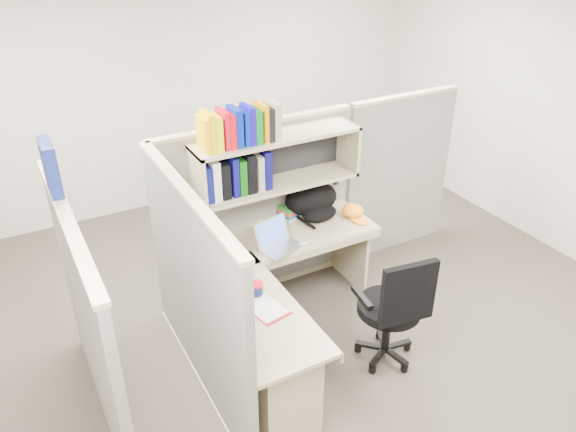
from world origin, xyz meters
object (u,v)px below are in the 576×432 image
snack_canister (256,288)px  task_chair (390,325)px  backpack (315,202)px  desk (280,340)px  laptop (281,237)px

snack_canister → task_chair: task_chair is taller
backpack → task_chair: bearing=-81.7°
desk → backpack: 1.40m
backpack → snack_canister: bearing=-131.4°
snack_canister → task_chair: bearing=-22.6°
backpack → snack_canister: size_ratio=5.01×
backpack → laptop: bearing=-137.7°
laptop → backpack: bearing=17.6°
desk → snack_canister: size_ratio=17.80×
desk → task_chair: (0.86, -0.18, -0.08)m
laptop → task_chair: task_chair is taller
laptop → task_chair: size_ratio=0.32×
laptop → task_chair: bearing=-74.5°
snack_canister → task_chair: 1.09m
desk → backpack: backpack is taller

